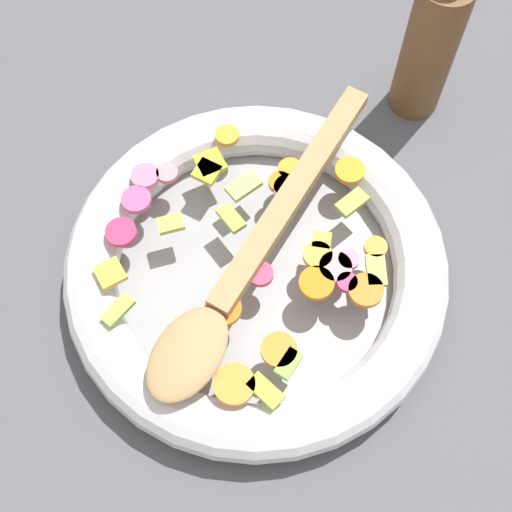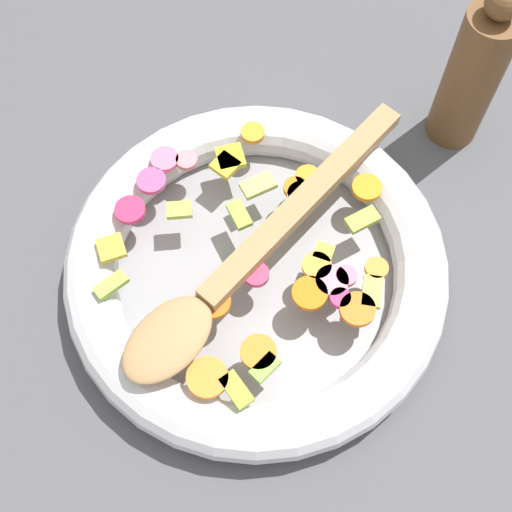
% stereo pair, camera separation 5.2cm
% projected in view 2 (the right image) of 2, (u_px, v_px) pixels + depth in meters
% --- Properties ---
extents(ground_plane, '(4.00, 4.00, 0.00)m').
position_uv_depth(ground_plane, '(256.00, 278.00, 0.68)').
color(ground_plane, '#4C4C51').
extents(skillet, '(0.35, 0.35, 0.05)m').
position_uv_depth(skillet, '(256.00, 269.00, 0.66)').
color(skillet, gray).
rests_on(skillet, ground_plane).
extents(chopped_vegetables, '(0.26, 0.28, 0.01)m').
position_uv_depth(chopped_vegetables, '(260.00, 247.00, 0.63)').
color(chopped_vegetables, orange).
rests_on(chopped_vegetables, skillet).
extents(wooden_spoon, '(0.13, 0.35, 0.01)m').
position_uv_depth(wooden_spoon, '(243.00, 263.00, 0.62)').
color(wooden_spoon, '#A87F51').
rests_on(wooden_spoon, chopped_vegetables).
extents(pepper_mill, '(0.05, 0.05, 0.20)m').
position_uv_depth(pepper_mill, '(473.00, 74.00, 0.67)').
color(pepper_mill, brown).
rests_on(pepper_mill, ground_plane).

